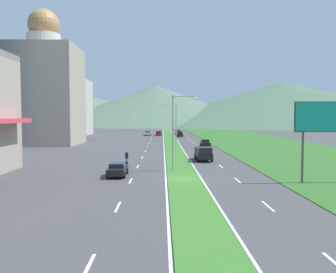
{
  "coord_description": "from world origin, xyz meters",
  "views": [
    {
      "loc": [
        -2.09,
        -33.86,
        6.09
      ],
      "look_at": [
        -1.0,
        32.89,
        2.31
      ],
      "focal_mm": 37.54,
      "sensor_mm": 36.0,
      "label": 1
    }
  ],
  "objects": [
    {
      "name": "car_3",
      "position": [
        -6.68,
        1.88,
        0.72
      ],
      "size": [
        1.87,
        4.5,
        1.39
      ],
      "rotation": [
        0.0,
        0.0,
        1.57
      ],
      "color": "black",
      "rests_on": "ground_plane"
    },
    {
      "name": "street_lamp_mid",
      "position": [
        0.2,
        34.73,
        4.97
      ],
      "size": [
        3.43,
        0.33,
        8.47
      ],
      "color": "#99999E",
      "rests_on": "ground_plane"
    },
    {
      "name": "lane_dash_right_7",
      "position": [
        5.1,
        47.1,
        0.01
      ],
      "size": [
        0.16,
        2.8,
        0.01
      ],
      "primitive_type": "cube",
      "color": "silver",
      "rests_on": "ground_plane"
    },
    {
      "name": "lane_dash_left_6",
      "position": [
        -5.1,
        37.51,
        0.01
      ],
      "size": [
        0.16,
        2.8,
        0.01
      ],
      "primitive_type": "cube",
      "color": "silver",
      "rests_on": "ground_plane"
    },
    {
      "name": "lane_dash_left_5",
      "position": [
        -5.1,
        27.93,
        0.01
      ],
      "size": [
        0.16,
        2.8,
        0.01
      ],
      "primitive_type": "cube",
      "color": "silver",
      "rests_on": "ground_plane"
    },
    {
      "name": "street_lamp_near",
      "position": [
        -0.58,
        5.19,
        4.91
      ],
      "size": [
        2.84,
        0.28,
        8.48
      ],
      "color": "#99999E",
      "rests_on": "ground_plane"
    },
    {
      "name": "lane_dash_right_5",
      "position": [
        5.1,
        27.93,
        0.01
      ],
      "size": [
        0.16,
        2.8,
        0.01
      ],
      "primitive_type": "cube",
      "color": "silver",
      "rests_on": "ground_plane"
    },
    {
      "name": "lane_dash_right_2",
      "position": [
        5.1,
        -0.83,
        0.01
      ],
      "size": [
        0.16,
        2.8,
        0.01
      ],
      "primitive_type": "cube",
      "color": "silver",
      "rests_on": "ground_plane"
    },
    {
      "name": "edge_line_median_left",
      "position": [
        -1.75,
        60.0,
        0.01
      ],
      "size": [
        0.16,
        240.0,
        0.01
      ],
      "primitive_type": "cube",
      "color": "silver",
      "rests_on": "ground_plane"
    },
    {
      "name": "car_1",
      "position": [
        -6.8,
        79.72,
        0.74
      ],
      "size": [
        1.98,
        4.73,
        1.42
      ],
      "rotation": [
        0.0,
        0.0,
        1.57
      ],
      "color": "silver",
      "rests_on": "ground_plane"
    },
    {
      "name": "hill_far_right",
      "position": [
        87.19,
        226.08,
        15.68
      ],
      "size": [
        231.96,
        231.96,
        31.36
      ],
      "primitive_type": "cone",
      "color": "#47664C",
      "rests_on": "ground_plane"
    },
    {
      "name": "car_5",
      "position": [
        3.35,
        85.73,
        0.78
      ],
      "size": [
        1.91,
        4.47,
        1.54
      ],
      "rotation": [
        0.0,
        0.0,
        -1.57
      ],
      "color": "#0C5128",
      "rests_on": "ground_plane"
    },
    {
      "name": "lane_dash_left_1",
      "position": [
        -5.1,
        -10.41,
        0.01
      ],
      "size": [
        0.16,
        2.8,
        0.01
      ],
      "primitive_type": "cube",
      "color": "silver",
      "rests_on": "ground_plane"
    },
    {
      "name": "lane_dash_right_9",
      "position": [
        5.1,
        66.27,
        0.01
      ],
      "size": [
        0.16,
        2.8,
        0.01
      ],
      "primitive_type": "cube",
      "color": "silver",
      "rests_on": "ground_plane"
    },
    {
      "name": "lane_dash_right_3",
      "position": [
        5.1,
        8.76,
        0.01
      ],
      "size": [
        0.16,
        2.8,
        0.01
      ],
      "primitive_type": "cube",
      "color": "silver",
      "rests_on": "ground_plane"
    },
    {
      "name": "lane_dash_left_9",
      "position": [
        -5.1,
        66.27,
        0.01
      ],
      "size": [
        0.16,
        2.8,
        0.01
      ],
      "primitive_type": "cube",
      "color": "silver",
      "rests_on": "ground_plane"
    },
    {
      "name": "car_4",
      "position": [
        -3.26,
        79.33,
        0.76
      ],
      "size": [
        1.86,
        4.51,
        1.46
      ],
      "rotation": [
        0.0,
        0.0,
        1.57
      ],
      "color": "maroon",
      "rests_on": "ground_plane"
    },
    {
      "name": "lane_dash_left_2",
      "position": [
        -5.1,
        -0.83,
        0.01
      ],
      "size": [
        0.16,
        2.8,
        0.01
      ],
      "primitive_type": "cube",
      "color": "silver",
      "rests_on": "ground_plane"
    },
    {
      "name": "hill_far_left",
      "position": [
        -80.31,
        246.97,
        14.18
      ],
      "size": [
        195.6,
        195.6,
        28.36
      ],
      "primitive_type": "cone",
      "color": "#516B56",
      "rests_on": "ground_plane"
    },
    {
      "name": "lane_dash_left_7",
      "position": [
        -5.1,
        47.1,
        0.01
      ],
      "size": [
        0.16,
        2.8,
        0.01
      ],
      "primitive_type": "cube",
      "color": "silver",
      "rests_on": "ground_plane"
    },
    {
      "name": "lane_dash_right_4",
      "position": [
        5.1,
        18.34,
        0.01
      ],
      "size": [
        0.16,
        2.8,
        0.01
      ],
      "primitive_type": "cube",
      "color": "silver",
      "rests_on": "ground_plane"
    },
    {
      "name": "hill_far_center",
      "position": [
        -6.81,
        226.06,
        14.46
      ],
      "size": [
        162.75,
        162.75,
        28.93
      ],
      "primitive_type": "cone",
      "color": "#516B56",
      "rests_on": "ground_plane"
    },
    {
      "name": "grass_verge_right",
      "position": [
        20.6,
        60.0,
        0.03
      ],
      "size": [
        24.0,
        240.0,
        0.06
      ],
      "primitive_type": "cube",
      "color": "#2D6023",
      "rests_on": "ground_plane"
    },
    {
      "name": "lane_dash_left_8",
      "position": [
        -5.1,
        56.68,
        0.01
      ],
      "size": [
        0.16,
        2.8,
        0.01
      ],
      "primitive_type": "cube",
      "color": "silver",
      "rests_on": "ground_plane"
    },
    {
      "name": "ground_plane",
      "position": [
        0.0,
        0.0,
        0.0
      ],
      "size": [
        600.0,
        600.0,
        0.0
      ],
      "primitive_type": "plane",
      "color": "#424244"
    },
    {
      "name": "lane_dash_right_6",
      "position": [
        5.1,
        37.51,
        0.01
      ],
      "size": [
        0.16,
        2.8,
        0.01
      ],
      "primitive_type": "cube",
      "color": "silver",
      "rests_on": "ground_plane"
    },
    {
      "name": "billboard_roadside",
      "position": [
        12.36,
        -2.37,
        5.67
      ],
      "size": [
        5.06,
        0.28,
        7.46
      ],
      "color": "#4C4C51",
      "rests_on": "ground_plane"
    },
    {
      "name": "car_0",
      "position": [
        3.2,
        72.81,
        0.82
      ],
      "size": [
        1.89,
        4.78,
        1.62
      ],
      "rotation": [
        0.0,
        0.0,
        -1.57
      ],
      "color": "black",
      "rests_on": "ground_plane"
    },
    {
      "name": "lane_dash_right_1",
      "position": [
        5.1,
        -10.41,
        0.01
      ],
      "size": [
        0.16,
        2.8,
        0.01
      ],
      "primitive_type": "cube",
      "color": "silver",
      "rests_on": "ground_plane"
    },
    {
      "name": "car_2",
      "position": [
        6.62,
        37.03,
        0.76
      ],
      "size": [
        1.87,
        4.01,
        1.5
      ],
      "rotation": [
        0.0,
        0.0,
        -1.57
      ],
      "color": "black",
      "rests_on": "ground_plane"
    },
    {
      "name": "lane_dash_left_4",
      "position": [
        -5.1,
        18.34,
        0.01
      ],
      "size": [
        0.16,
        2.8,
        0.01
      ],
      "primitive_type": "cube",
      "color": "silver",
      "rests_on": "ground_plane"
    },
    {
      "name": "motorcycle_rider",
      "position": [
        -6.55,
        9.97,
        0.75
      ],
      "size": [
        0.36,
        2.0,
        1.8
      ],
      "rotation": [
        0.0,
        0.0,
        1.57
      ],
      "color": "black",
      "rests_on": "ground_plane"
    },
    {
      "name": "grass_median",
      "position": [
        0.0,
        60.0,
        0.03
      ],
      "size": [
        3.2,
        240.0,
        0.06
      ],
      "primitive_type": "cube",
      "color": "#387028",
      "rests_on": "ground_plane"
    },
    {
      "name": "domed_building",
      "position": [
        -27.81,
        43.82,
        11.9
      ],
      "size": [
        14.59,
        14.59,
        29.34
      ],
      "color": "#9E9384",
      "rests_on": "ground_plane"
    },
    {
      "name": "pickup_truck_0",
      "position": [
        3.59,
        14.16,
        0.98
      ],
      "size": [
        2.18,
        5.4,
        2.0
      ],
      "rotation": [
        0.0,
        0.0,
        -1.57
      ],
      "color": "black",
      "rests_on": "ground_plane"
    },
    {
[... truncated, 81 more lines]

